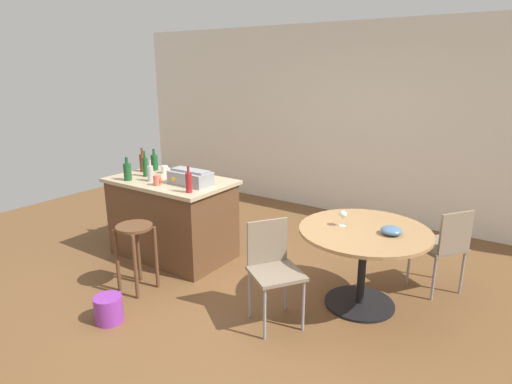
# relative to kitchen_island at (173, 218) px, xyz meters

# --- Properties ---
(ground_plane) EXTENTS (8.80, 8.80, 0.00)m
(ground_plane) POSITION_rel_kitchen_island_xyz_m (1.19, -0.36, -0.45)
(ground_plane) COLOR brown
(back_wall) EXTENTS (8.00, 0.10, 2.70)m
(back_wall) POSITION_rel_kitchen_island_xyz_m (1.19, 2.56, 0.90)
(back_wall) COLOR silver
(back_wall) RESTS_ON ground_plane
(kitchen_island) EXTENTS (1.37, 0.84, 0.90)m
(kitchen_island) POSITION_rel_kitchen_island_xyz_m (0.00, 0.00, 0.00)
(kitchen_island) COLOR brown
(kitchen_island) RESTS_ON ground_plane
(wooden_stool) EXTENTS (0.34, 0.34, 0.66)m
(wooden_stool) POSITION_rel_kitchen_island_xyz_m (0.29, -0.78, 0.04)
(wooden_stool) COLOR brown
(wooden_stool) RESTS_ON ground_plane
(dining_table) EXTENTS (1.14, 1.14, 0.74)m
(dining_table) POSITION_rel_kitchen_island_xyz_m (2.19, 0.16, 0.11)
(dining_table) COLOR black
(dining_table) RESTS_ON ground_plane
(folding_chair_near) EXTENTS (0.56, 0.56, 0.85)m
(folding_chair_near) POSITION_rel_kitchen_island_xyz_m (2.73, 0.81, 0.05)
(folding_chair_near) COLOR #7F705B
(folding_chair_near) RESTS_ON ground_plane
(folding_chair_far) EXTENTS (0.56, 0.56, 0.87)m
(folding_chair_far) POSITION_rel_kitchen_island_xyz_m (1.65, -0.49, 0.06)
(folding_chair_far) COLOR #7F705B
(folding_chair_far) RESTS_ON ground_plane
(toolbox) EXTENTS (0.45, 0.26, 0.16)m
(toolbox) POSITION_rel_kitchen_island_xyz_m (0.33, -0.03, 0.52)
(toolbox) COLOR gray
(toolbox) RESTS_ON kitchen_island
(bottle_0) EXTENTS (0.07, 0.07, 0.29)m
(bottle_0) POSITION_rel_kitchen_island_xyz_m (-0.54, 0.09, 0.56)
(bottle_0) COLOR #603314
(bottle_0) RESTS_ON kitchen_island
(bottle_1) EXTENTS (0.08, 0.08, 0.26)m
(bottle_1) POSITION_rel_kitchen_island_xyz_m (-0.48, 0.22, 0.55)
(bottle_1) COLOR #194C23
(bottle_1) RESTS_ON kitchen_island
(bottle_2) EXTENTS (0.06, 0.06, 0.27)m
(bottle_2) POSITION_rel_kitchen_island_xyz_m (0.53, -0.26, 0.55)
(bottle_2) COLOR maroon
(bottle_2) RESTS_ON kitchen_island
(bottle_3) EXTENTS (0.08, 0.08, 0.26)m
(bottle_3) POSITION_rel_kitchen_island_xyz_m (-0.36, -0.29, 0.55)
(bottle_3) COLOR #194C23
(bottle_3) RESTS_ON kitchen_island
(bottle_4) EXTENTS (0.06, 0.06, 0.23)m
(bottle_4) POSITION_rel_kitchen_island_xyz_m (-0.12, -0.17, 0.54)
(bottle_4) COLOR #B7B2AD
(bottle_4) RESTS_ON kitchen_island
(bottle_5) EXTENTS (0.06, 0.06, 0.29)m
(bottle_5) POSITION_rel_kitchen_island_xyz_m (-0.33, -0.05, 0.56)
(bottle_5) COLOR #194C23
(bottle_5) RESTS_ON kitchen_island
(cup_0) EXTENTS (0.12, 0.08, 0.11)m
(cup_0) POSITION_rel_kitchen_island_xyz_m (0.06, -0.25, 0.50)
(cup_0) COLOR #DB6651
(cup_0) RESTS_ON kitchen_island
(cup_1) EXTENTS (0.11, 0.08, 0.09)m
(cup_1) POSITION_rel_kitchen_island_xyz_m (-0.27, 0.18, 0.49)
(cup_1) COLOR white
(cup_1) RESTS_ON kitchen_island
(cup_2) EXTENTS (0.11, 0.08, 0.09)m
(cup_2) POSITION_rel_kitchen_island_xyz_m (-0.00, 0.23, 0.49)
(cup_2) COLOR tan
(cup_2) RESTS_ON kitchen_island
(wine_glass) EXTENTS (0.07, 0.07, 0.14)m
(wine_glass) POSITION_rel_kitchen_island_xyz_m (1.99, 0.13, 0.39)
(wine_glass) COLOR silver
(wine_glass) RESTS_ON dining_table
(serving_bowl) EXTENTS (0.18, 0.18, 0.07)m
(serving_bowl) POSITION_rel_kitchen_island_xyz_m (2.41, 0.18, 0.32)
(serving_bowl) COLOR #4C7099
(serving_bowl) RESTS_ON dining_table
(plastic_bucket) EXTENTS (0.24, 0.24, 0.23)m
(plastic_bucket) POSITION_rel_kitchen_island_xyz_m (0.52, -1.30, -0.34)
(plastic_bucket) COLOR purple
(plastic_bucket) RESTS_ON ground_plane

